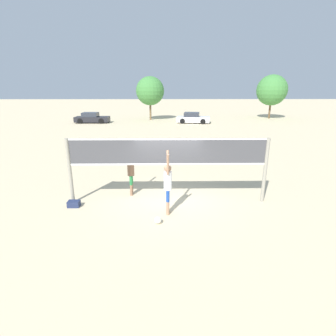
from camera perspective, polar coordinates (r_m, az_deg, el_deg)
The scene contains 10 objects.
ground_plane at distance 10.42m, azimuth -0.00°, elevation -7.34°, with size 200.00×200.00×0.00m, color beige.
volleyball_net at distance 9.83m, azimuth -0.00°, elevation 2.07°, with size 7.58×0.14×2.53m.
player_spiker at distance 9.03m, azimuth -0.05°, elevation -3.07°, with size 0.28×0.72×2.26m.
player_blocker at distance 10.83m, azimuth -8.10°, elevation -0.34°, with size 0.28×0.70×2.09m.
volleyball at distance 8.82m, azimuth -2.22°, elevation -11.28°, with size 0.24×0.24×0.24m.
gear_bag at distance 10.58m, azimuth -19.81°, elevation -7.35°, with size 0.43×0.30×0.23m.
parked_car_near at distance 34.22m, azimuth 5.44°, elevation 10.73°, with size 4.41×2.60×1.33m.
parked_car_mid at distance 35.64m, azimuth -16.24°, elevation 10.38°, with size 4.28×1.95×1.31m.
tree_left_cluster at distance 41.89m, azimuth 21.68°, elevation 15.46°, with size 4.30×4.30×6.16m.
tree_right_cluster at distance 37.50m, azimuth -3.93°, elevation 16.39°, with size 3.86×3.86×5.86m.
Camera 1 is at (-0.13, -9.49, 4.30)m, focal length 28.00 mm.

